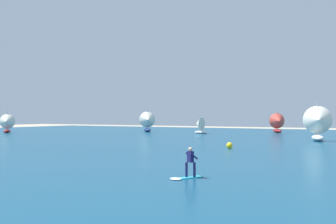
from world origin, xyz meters
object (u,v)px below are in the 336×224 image
object	(u,v)px
marker_buoy	(230,145)
kitesurfer	(187,167)
sailboat_near_shore	(199,125)
sailboat_trailing	(7,123)
sailboat_far_right	(278,123)
sailboat_mid_left	(148,121)
sailboat_far_left	(318,123)

from	to	relation	value
marker_buoy	kitesurfer	bearing A→B (deg)	-78.16
sailboat_near_shore	sailboat_trailing	xyz separation A→B (m)	(-35.02, -15.39, 0.34)
kitesurfer	sailboat_far_right	size ratio (longest dim) A/B	0.44
sailboat_near_shore	kitesurfer	bearing A→B (deg)	-67.16
sailboat_trailing	sailboat_mid_left	bearing A→B (deg)	37.29
sailboat_near_shore	sailboat_mid_left	distance (m)	12.70
kitesurfer	sailboat_mid_left	world-z (taller)	sailboat_mid_left
kitesurfer	sailboat_far_right	distance (m)	56.49
sailboat_mid_left	marker_buoy	size ratio (longest dim) A/B	7.54
sailboat_trailing	sailboat_far_right	bearing A→B (deg)	29.03
sailboat_mid_left	kitesurfer	bearing A→B (deg)	-56.01
kitesurfer	sailboat_trailing	bearing A→B (deg)	151.16
kitesurfer	sailboat_far_right	world-z (taller)	sailboat_far_right
sailboat_near_shore	sailboat_far_left	bearing A→B (deg)	-26.73
sailboat_near_shore	marker_buoy	distance (m)	31.13
sailboat_near_shore	sailboat_trailing	bearing A→B (deg)	-156.28
sailboat_mid_left	sailboat_far_left	xyz separation A→B (m)	(34.68, -12.84, 0.21)
kitesurfer	sailboat_mid_left	distance (m)	56.53
kitesurfer	sailboat_near_shore	world-z (taller)	sailboat_near_shore
sailboat_trailing	marker_buoy	xyz separation A→B (m)	(50.26, -11.73, -1.60)
sailboat_mid_left	sailboat_far_right	xyz separation A→B (m)	(24.99, 9.23, -0.18)
sailboat_far_left	sailboat_trailing	distance (m)	57.29
sailboat_trailing	kitesurfer	bearing A→B (deg)	-28.84
sailboat_near_shore	sailboat_far_left	xyz separation A→B (m)	(22.11, -11.13, 0.85)
sailboat_near_shore	marker_buoy	bearing A→B (deg)	-60.67
sailboat_far_left	sailboat_near_shore	bearing A→B (deg)	153.27
kitesurfer	sailboat_trailing	xyz separation A→B (m)	(-54.04, 29.76, 1.32)
kitesurfer	sailboat_near_shore	distance (m)	49.00
sailboat_far_left	sailboat_mid_left	bearing A→B (deg)	159.69
sailboat_trailing	sailboat_far_right	size ratio (longest dim) A/B	0.94
kitesurfer	marker_buoy	world-z (taller)	kitesurfer
kitesurfer	sailboat_mid_left	bearing A→B (deg)	123.99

